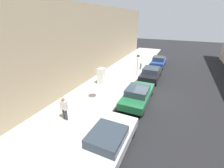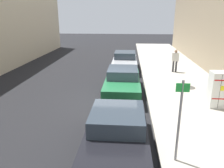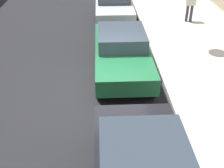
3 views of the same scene
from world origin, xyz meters
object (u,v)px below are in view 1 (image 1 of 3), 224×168
object	(u,v)px
discarded_refrigerator	(101,76)
street_sign_post	(138,63)
parked_sedan_silver	(109,141)
fire_hydrant	(141,66)
parked_sedan_green	(138,94)
pedestrian_walking_far	(64,107)
parked_hatchback_blue	(159,61)
parked_sedan_dark	(151,73)

from	to	relation	value
discarded_refrigerator	street_sign_post	bearing A→B (deg)	57.97
discarded_refrigerator	street_sign_post	xyz separation A→B (m)	(2.59, 4.14, 0.55)
discarded_refrigerator	parked_sedan_silver	world-z (taller)	discarded_refrigerator
fire_hydrant	parked_sedan_silver	size ratio (longest dim) A/B	0.19
fire_hydrant	parked_sedan_green	distance (m)	8.42
pedestrian_walking_far	discarded_refrigerator	bearing A→B (deg)	-73.54
fire_hydrant	parked_sedan_silver	bearing A→B (deg)	-82.28
parked_sedan_silver	parked_hatchback_blue	xyz separation A→B (m)	(-0.00, 16.50, -0.01)
parked_sedan_green	parked_hatchback_blue	size ratio (longest dim) A/B	1.18
discarded_refrigerator	parked_sedan_silver	xyz separation A→B (m)	(4.33, -7.36, -0.25)
street_sign_post	parked_sedan_dark	xyz separation A→B (m)	(1.74, -0.44, -0.80)
parked_sedan_silver	fire_hydrant	bearing A→B (deg)	97.72
parked_sedan_dark	parked_sedan_green	bearing A→B (deg)	-90.00
pedestrian_walking_far	parked_hatchback_blue	size ratio (longest dim) A/B	0.42
parked_sedan_silver	parked_sedan_dark	xyz separation A→B (m)	(0.00, 11.07, -0.00)
pedestrian_walking_far	parked_hatchback_blue	xyz separation A→B (m)	(3.69, 15.42, -0.39)
parked_sedan_dark	fire_hydrant	bearing A→B (deg)	125.25
fire_hydrant	pedestrian_walking_far	size ratio (longest dim) A/B	0.50
fire_hydrant	discarded_refrigerator	bearing A→B (deg)	-111.35
pedestrian_walking_far	parked_sedan_silver	bearing A→B (deg)	174.41
discarded_refrigerator	parked_hatchback_blue	size ratio (longest dim) A/B	0.43
street_sign_post	pedestrian_walking_far	distance (m)	10.62
fire_hydrant	pedestrian_walking_far	bearing A→B (deg)	-98.25
parked_sedan_silver	parked_sedan_dark	world-z (taller)	parked_sedan_silver
parked_sedan_silver	parked_sedan_green	world-z (taller)	parked_sedan_silver
street_sign_post	parked_hatchback_blue	xyz separation A→B (m)	(1.74, 4.99, -0.82)
parked_sedan_dark	parked_hatchback_blue	xyz separation A→B (m)	(-0.00, 5.43, -0.01)
pedestrian_walking_far	parked_sedan_dark	bearing A→B (deg)	-99.62
parked_sedan_silver	parked_sedan_dark	distance (m)	11.07
fire_hydrant	parked_sedan_dark	xyz separation A→B (m)	(1.86, -2.63, 0.15)
fire_hydrant	pedestrian_walking_far	world-z (taller)	pedestrian_walking_far
street_sign_post	parked_sedan_silver	size ratio (longest dim) A/B	0.57
discarded_refrigerator	parked_sedan_green	bearing A→B (deg)	-23.48
pedestrian_walking_far	parked_sedan_green	xyz separation A→B (m)	(3.69, 4.41, -0.38)
pedestrian_walking_far	parked_sedan_green	bearing A→B (deg)	-119.26
pedestrian_walking_far	parked_sedan_silver	world-z (taller)	pedestrian_walking_far
street_sign_post	parked_sedan_green	xyz separation A→B (m)	(1.74, -6.02, -0.81)
street_sign_post	pedestrian_walking_far	bearing A→B (deg)	-100.57
pedestrian_walking_far	parked_sedan_green	distance (m)	5.76
parked_sedan_green	parked_sedan_dark	distance (m)	5.58
parked_sedan_green	parked_hatchback_blue	xyz separation A→B (m)	(-0.00, 11.01, -0.01)
parked_sedan_dark	parked_hatchback_blue	size ratio (longest dim) A/B	1.14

